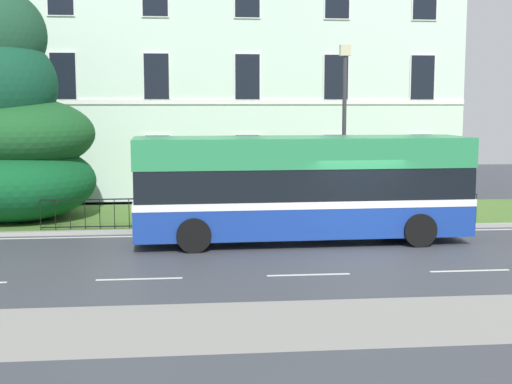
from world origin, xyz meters
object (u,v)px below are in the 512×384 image
at_px(georgian_townhouse, 238,55).
at_px(street_lamp_post, 344,119).
at_px(single_decker_bus, 302,187).
at_px(evergreen_tree, 12,130).
at_px(litter_bin, 193,206).

height_order(georgian_townhouse, street_lamp_post, georgian_townhouse).
xyz_separation_m(georgian_townhouse, single_decker_bus, (0.84, -13.51, -4.72)).
height_order(georgian_townhouse, single_decker_bus, georgian_townhouse).
height_order(evergreen_tree, street_lamp_post, evergreen_tree).
bearing_deg(evergreen_tree, single_decker_bus, -25.90).
bearing_deg(evergreen_tree, litter_bin, -16.14).
xyz_separation_m(single_decker_bus, street_lamp_post, (1.98, 3.21, 1.92)).
distance_m(georgian_townhouse, single_decker_bus, 14.33).
distance_m(single_decker_bus, street_lamp_post, 4.23).
distance_m(street_lamp_post, litter_bin, 5.88).
distance_m(evergreen_tree, litter_bin, 6.81).
distance_m(evergreen_tree, street_lamp_post, 11.32).
relative_size(evergreen_tree, litter_bin, 6.47).
relative_size(single_decker_bus, litter_bin, 8.14).
bearing_deg(georgian_townhouse, street_lamp_post, -74.66).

